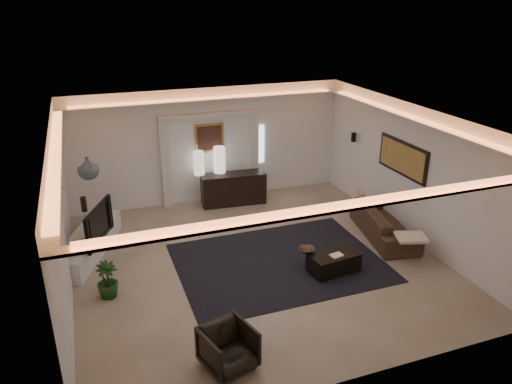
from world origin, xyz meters
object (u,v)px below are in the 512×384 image
object	(u,v)px
coffee_table	(334,262)
armchair	(228,348)
sofa	(384,223)
console	(233,189)

from	to	relation	value
coffee_table	armchair	world-z (taller)	armchair
coffee_table	armchair	xyz separation A→B (m)	(-2.67, -1.80, 0.12)
sofa	coffee_table	bearing A→B (deg)	129.84
sofa	coffee_table	xyz separation A→B (m)	(-1.77, -0.96, -0.11)
armchair	coffee_table	bearing A→B (deg)	17.99
console	coffee_table	world-z (taller)	console
coffee_table	armchair	bearing A→B (deg)	-153.10
sofa	armchair	xyz separation A→B (m)	(-4.44, -2.76, 0.01)
console	sofa	size ratio (longest dim) A/B	0.75
console	armchair	world-z (taller)	console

